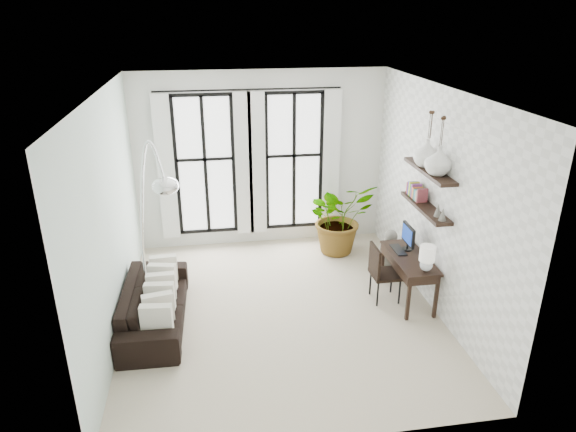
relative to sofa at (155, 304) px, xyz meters
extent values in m
plane|color=beige|center=(1.80, 0.02, -0.30)|extent=(5.00, 5.00, 0.00)
plane|color=white|center=(1.80, 0.02, 2.90)|extent=(5.00, 5.00, 0.00)
plane|color=silver|center=(-0.45, 0.02, 1.30)|extent=(0.00, 5.00, 5.00)
plane|color=white|center=(4.05, 0.02, 1.30)|extent=(0.00, 5.00, 5.00)
plane|color=white|center=(1.80, 2.52, 1.30)|extent=(4.50, 0.00, 4.50)
cube|color=white|center=(0.80, 2.49, 1.25)|extent=(1.00, 0.02, 2.50)
cube|color=white|center=(0.12, 2.39, 1.25)|extent=(0.30, 0.04, 2.60)
cube|color=white|center=(1.48, 2.39, 1.25)|extent=(0.30, 0.04, 2.60)
cube|color=white|center=(2.40, 2.49, 1.25)|extent=(1.00, 0.02, 2.50)
cube|color=white|center=(1.72, 2.39, 1.25)|extent=(0.30, 0.04, 2.60)
cube|color=white|center=(3.08, 2.39, 1.25)|extent=(0.30, 0.04, 2.60)
cylinder|color=black|center=(1.60, 2.40, 2.58)|extent=(3.20, 0.03, 0.03)
cube|color=black|center=(3.91, 0.06, 1.20)|extent=(0.25, 1.30, 0.05)
cube|color=black|center=(3.91, 0.06, 1.75)|extent=(0.25, 1.30, 0.05)
cube|color=#AE302B|center=(3.91, 0.61, 1.31)|extent=(0.16, 0.03, 0.18)
cube|color=#322C9B|center=(3.91, 0.57, 1.31)|extent=(0.16, 0.03, 0.18)
cube|color=yellow|center=(3.91, 0.52, 1.31)|extent=(0.16, 0.03, 0.18)
cube|color=#2B8346|center=(3.91, 0.48, 1.31)|extent=(0.16, 0.04, 0.18)
cube|color=purple|center=(3.91, 0.43, 1.31)|extent=(0.16, 0.04, 0.18)
cube|color=orange|center=(3.91, 0.39, 1.31)|extent=(0.16, 0.04, 0.18)
cube|color=#535353|center=(3.91, 0.34, 1.31)|extent=(0.16, 0.04, 0.18)
cube|color=#34A9B8|center=(3.91, 0.30, 1.31)|extent=(0.16, 0.04, 0.18)
cube|color=#C2AF8A|center=(3.91, 0.25, 1.31)|extent=(0.16, 0.04, 0.18)
cube|color=brown|center=(3.91, 0.21, 1.31)|extent=(0.16, 0.04, 0.18)
cone|color=slate|center=(3.91, -0.34, 1.31)|extent=(0.10, 0.10, 0.18)
cone|color=slate|center=(3.91, -0.49, 1.31)|extent=(0.10, 0.10, 0.18)
imported|color=black|center=(0.00, 0.00, 0.00)|extent=(0.86, 2.10, 0.61)
cube|color=silver|center=(0.10, -0.70, 0.20)|extent=(0.40, 0.12, 0.40)
cube|color=silver|center=(0.10, -0.42, 0.20)|extent=(0.40, 0.12, 0.40)
cube|color=silver|center=(0.10, -0.14, 0.20)|extent=(0.40, 0.12, 0.40)
cube|color=silver|center=(0.10, 0.14, 0.20)|extent=(0.40, 0.12, 0.40)
cube|color=silver|center=(0.10, 0.42, 0.20)|extent=(0.40, 0.12, 0.40)
cube|color=silver|center=(0.10, 0.70, 0.20)|extent=(0.40, 0.12, 0.40)
imported|color=#2D7228|center=(3.13, 1.86, 0.36)|extent=(1.42, 1.31, 1.33)
cube|color=black|center=(3.75, 0.06, 0.40)|extent=(0.52, 1.22, 0.04)
cube|color=black|center=(3.73, 0.06, 0.32)|extent=(0.47, 1.17, 0.11)
cube|color=black|center=(3.54, -0.50, 0.04)|extent=(0.05, 0.05, 0.68)
cube|color=black|center=(3.96, -0.50, 0.04)|extent=(0.05, 0.05, 0.68)
cube|color=black|center=(3.54, 0.62, 0.04)|extent=(0.05, 0.05, 0.68)
cube|color=black|center=(3.96, 0.62, 0.04)|extent=(0.05, 0.05, 0.68)
cube|color=black|center=(3.80, 0.30, 0.67)|extent=(0.04, 0.42, 0.30)
cube|color=navy|center=(3.77, 0.30, 0.67)|extent=(0.00, 0.36, 0.24)
cube|color=black|center=(3.66, 0.30, 0.43)|extent=(0.15, 0.40, 0.02)
sphere|color=silver|center=(3.80, -0.41, 0.51)|extent=(0.18, 0.18, 0.18)
cylinder|color=white|center=(3.80, -0.41, 0.70)|extent=(0.22, 0.22, 0.22)
cube|color=black|center=(3.41, 0.11, 0.12)|extent=(0.44, 0.44, 0.05)
cube|color=black|center=(3.22, 0.10, 0.36)|extent=(0.05, 0.43, 0.48)
cylinder|color=black|center=(3.24, -0.07, -0.10)|extent=(0.03, 0.03, 0.40)
cylinder|color=black|center=(3.58, -0.07, -0.10)|extent=(0.03, 0.03, 0.40)
cylinder|color=black|center=(3.24, 0.28, -0.10)|extent=(0.03, 0.03, 0.40)
cylinder|color=black|center=(3.58, 0.28, -0.10)|extent=(0.03, 0.03, 0.40)
cylinder|color=silver|center=(-0.10, 0.19, -0.25)|extent=(0.39, 0.39, 0.11)
cylinder|color=silver|center=(-0.10, 0.19, 0.30)|extent=(0.04, 0.04, 1.09)
ellipsoid|color=silver|center=(0.30, 0.05, 1.72)|extent=(0.35, 0.35, 0.23)
cylinder|color=slate|center=(3.76, 0.91, -0.24)|extent=(0.43, 0.43, 0.13)
ellipsoid|color=slate|center=(3.76, 0.91, 0.07)|extent=(0.39, 0.39, 0.48)
sphere|color=slate|center=(3.76, 0.91, 0.37)|extent=(0.22, 0.22, 0.22)
imported|color=white|center=(3.91, -0.19, 1.96)|extent=(0.37, 0.37, 0.38)
imported|color=white|center=(3.91, 0.21, 1.96)|extent=(0.37, 0.37, 0.38)
camera|label=1|loc=(0.89, -6.42, 3.87)|focal=32.00mm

